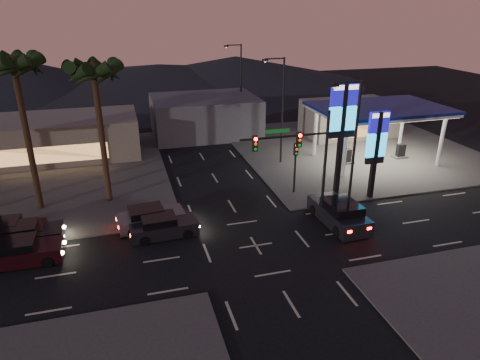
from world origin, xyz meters
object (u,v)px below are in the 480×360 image
object	(u,v)px
pylon_sign_short	(377,142)
suv_station	(339,213)
gas_station	(380,110)
car_lane_b_mid	(23,236)
traffic_signal_mast	(302,154)
car_lane_a_mid	(21,252)
car_lane_b_front	(150,218)
car_lane_a_front	(163,227)
car_lane_b_rear	(5,233)
pylon_sign_tall	(343,119)

from	to	relation	value
pylon_sign_short	suv_station	bearing A→B (deg)	-144.07
gas_station	car_lane_b_mid	distance (m)	31.59
traffic_signal_mast	car_lane_a_mid	world-z (taller)	traffic_signal_mast
car_lane_a_mid	suv_station	distance (m)	20.57
gas_station	suv_station	size ratio (longest dim) A/B	2.25
pylon_sign_short	car_lane_b_front	xyz separation A→B (m)	(-17.27, -0.15, -3.95)
gas_station	car_lane_a_front	world-z (taller)	gas_station
pylon_sign_short	car_lane_a_mid	size ratio (longest dim) A/B	1.47
pylon_sign_short	traffic_signal_mast	distance (m)	7.69
car_lane_a_front	car_lane_b_rear	bearing A→B (deg)	169.34
car_lane_b_rear	pylon_sign_tall	bearing A→B (deg)	1.76
car_lane_a_front	suv_station	bearing A→B (deg)	-7.87
car_lane_a_front	car_lane_b_rear	distance (m)	10.03
pylon_sign_short	car_lane_b_front	world-z (taller)	pylon_sign_short
car_lane_a_mid	suv_station	xyz separation A→B (m)	(20.55, -0.74, 0.11)
traffic_signal_mast	car_lane_a_front	distance (m)	10.41
car_lane_b_mid	gas_station	bearing A→B (deg)	14.82
pylon_sign_short	car_lane_a_mid	world-z (taller)	pylon_sign_short
car_lane_b_front	car_lane_b_mid	distance (m)	7.99
gas_station	car_lane_a_front	distance (m)	23.81
car_lane_a_front	traffic_signal_mast	bearing A→B (deg)	-5.65
pylon_sign_short	car_lane_b_rear	bearing A→B (deg)	179.42
pylon_sign_tall	traffic_signal_mast	size ratio (longest dim) A/B	1.12
car_lane_b_front	car_lane_b_mid	xyz separation A→B (m)	(-7.98, -0.36, 0.01)
pylon_sign_short	gas_station	bearing A→B (deg)	56.31
traffic_signal_mast	car_lane_a_mid	xyz separation A→B (m)	(-17.81, -0.01, -4.51)
car_lane_a_mid	car_lane_b_rear	xyz separation A→B (m)	(-1.37, 2.79, 0.01)
pylon_sign_tall	car_lane_a_mid	distance (m)	23.52
pylon_sign_short	car_lane_a_mid	distance (m)	25.48
car_lane_a_front	car_lane_a_mid	bearing A→B (deg)	-173.73
gas_station	traffic_signal_mast	world-z (taller)	traffic_signal_mast
gas_station	car_lane_a_mid	bearing A→B (deg)	-161.56
traffic_signal_mast	suv_station	xyz separation A→B (m)	(2.75, -0.75, -4.40)
pylon_sign_short	car_lane_b_mid	world-z (taller)	pylon_sign_short
car_lane_a_mid	car_lane_b_rear	distance (m)	3.11
gas_station	suv_station	bearing A→B (deg)	-131.43
traffic_signal_mast	suv_station	distance (m)	5.24
car_lane_b_mid	traffic_signal_mast	bearing A→B (deg)	-6.36
pylon_sign_short	car_lane_b_rear	xyz separation A→B (m)	(-26.42, 0.27, -3.93)
pylon_sign_tall	car_lane_b_front	world-z (taller)	pylon_sign_tall
car_lane_b_mid	suv_station	bearing A→B (deg)	-7.56
car_lane_a_front	suv_station	world-z (taller)	suv_station
car_lane_b_front	car_lane_b_rear	bearing A→B (deg)	177.41
gas_station	pylon_sign_short	distance (m)	9.02
gas_station	traffic_signal_mast	size ratio (longest dim) A/B	1.53
traffic_signal_mast	gas_station	bearing A→B (deg)	39.28
pylon_sign_tall	car_lane_a_mid	world-z (taller)	pylon_sign_tall
suv_station	gas_station	bearing A→B (deg)	48.57
traffic_signal_mast	car_lane_a_front	world-z (taller)	traffic_signal_mast
traffic_signal_mast	car_lane_b_rear	world-z (taller)	traffic_signal_mast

